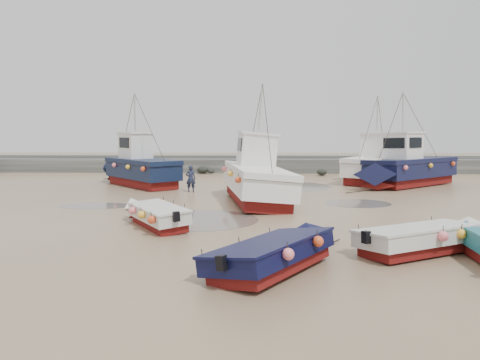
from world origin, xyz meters
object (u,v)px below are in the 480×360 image
(dinghy_1, at_px, (280,249))
(cabin_boat_0, at_px, (138,166))
(cabin_boat_1, at_px, (253,177))
(person, at_px, (191,192))
(dinghy_0, at_px, (156,212))
(cabin_boat_2, at_px, (406,167))
(cabin_boat_3, at_px, (375,163))
(dinghy_3, at_px, (429,235))

(dinghy_1, height_order, cabin_boat_0, cabin_boat_0)
(cabin_boat_1, bearing_deg, cabin_boat_0, 129.91)
(cabin_boat_0, height_order, person, cabin_boat_0)
(dinghy_0, height_order, dinghy_1, same)
(dinghy_0, distance_m, cabin_boat_1, 7.76)
(cabin_boat_2, bearing_deg, cabin_boat_3, -9.04)
(dinghy_1, height_order, dinghy_3, same)
(cabin_boat_0, distance_m, person, 5.39)
(person, bearing_deg, cabin_boat_1, 138.03)
(cabin_boat_0, xyz_separation_m, person, (4.08, -3.25, -1.35))
(dinghy_3, relative_size, cabin_boat_0, 0.73)
(cabin_boat_2, height_order, person, cabin_boat_2)
(cabin_boat_1, relative_size, cabin_boat_3, 1.30)
(cabin_boat_3, distance_m, person, 14.02)
(dinghy_1, relative_size, person, 3.56)
(dinghy_0, height_order, cabin_boat_2, cabin_boat_2)
(cabin_boat_0, bearing_deg, dinghy_3, -93.27)
(cabin_boat_2, bearing_deg, dinghy_1, 113.78)
(dinghy_1, distance_m, cabin_boat_3, 23.21)
(dinghy_0, relative_size, person, 3.19)
(cabin_boat_0, relative_size, person, 4.98)
(dinghy_3, bearing_deg, dinghy_0, -140.69)
(dinghy_3, bearing_deg, cabin_boat_0, -170.79)
(dinghy_0, relative_size, cabin_boat_3, 0.61)
(cabin_boat_0, bearing_deg, dinghy_1, -106.47)
(dinghy_0, distance_m, person, 10.23)
(dinghy_3, bearing_deg, cabin_boat_3, 141.95)
(cabin_boat_3, xyz_separation_m, person, (-12.60, -5.99, -1.37))
(dinghy_3, bearing_deg, person, -174.98)
(dinghy_0, xyz_separation_m, dinghy_1, (4.61, -5.59, -0.01))
(cabin_boat_0, distance_m, cabin_boat_1, 10.41)
(dinghy_3, height_order, cabin_boat_2, cabin_boat_2)
(dinghy_3, bearing_deg, dinghy_1, -96.93)
(cabin_boat_0, height_order, cabin_boat_3, same)
(dinghy_3, bearing_deg, cabin_boat_1, 178.84)
(dinghy_3, xyz_separation_m, cabin_boat_3, (3.30, 19.95, 0.83))
(dinghy_0, xyz_separation_m, dinghy_3, (9.24, -3.74, -0.01))
(dinghy_0, distance_m, cabin_boat_2, 19.65)
(cabin_boat_0, bearing_deg, cabin_boat_1, -81.50)
(cabin_boat_0, bearing_deg, person, -79.69)
(dinghy_3, xyz_separation_m, person, (-9.30, 13.96, -0.54))
(dinghy_0, relative_size, dinghy_1, 0.90)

